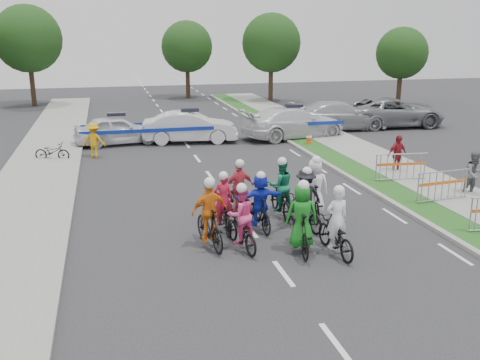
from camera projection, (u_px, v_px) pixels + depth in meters
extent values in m
plane|color=#28282B|center=(283.00, 274.00, 12.53)|extent=(90.00, 90.00, 0.00)
cube|color=gray|center=(378.00, 194.00, 18.38)|extent=(0.20, 60.00, 0.12)
cube|color=#224A17|center=(396.00, 193.00, 18.55)|extent=(1.20, 60.00, 0.11)
cube|color=gray|center=(442.00, 189.00, 18.97)|extent=(2.40, 60.00, 0.13)
cube|color=gray|center=(19.00, 223.00, 15.66)|extent=(3.00, 60.00, 0.13)
imported|color=black|center=(335.00, 236.00, 13.53)|extent=(0.76, 1.86, 0.95)
imported|color=white|center=(337.00, 218.00, 13.35)|extent=(0.61, 0.42, 1.59)
sphere|color=white|center=(339.00, 191.00, 13.10)|extent=(0.28, 0.28, 0.28)
imported|color=black|center=(301.00, 232.00, 13.62)|extent=(0.79, 1.92, 1.12)
imported|color=#167E1D|center=(302.00, 215.00, 13.45)|extent=(0.89, 0.65, 1.68)
sphere|color=white|center=(304.00, 186.00, 13.19)|extent=(0.29, 0.29, 0.29)
imported|color=black|center=(241.00, 232.00, 13.87)|extent=(0.93, 1.85, 0.93)
imported|color=#FA4593|center=(241.00, 214.00, 13.69)|extent=(0.85, 0.71, 1.55)
sphere|color=white|center=(242.00, 188.00, 13.45)|extent=(0.27, 0.27, 0.27)
imported|color=black|center=(209.00, 227.00, 13.96)|extent=(0.83, 1.89, 1.10)
imported|color=orange|center=(210.00, 211.00, 13.79)|extent=(1.02, 0.57, 1.65)
sphere|color=white|center=(209.00, 183.00, 13.53)|extent=(0.29, 0.29, 0.29)
imported|color=black|center=(304.00, 212.00, 15.33)|extent=(0.94, 1.89, 0.95)
imported|color=black|center=(305.00, 196.00, 15.15)|extent=(1.11, 0.76, 1.58)
sphere|color=white|center=(307.00, 172.00, 14.90)|extent=(0.27, 0.27, 0.27)
imported|color=black|center=(259.00, 213.00, 15.18)|extent=(0.62, 1.70, 1.00)
imported|color=#1C30D5|center=(260.00, 199.00, 15.02)|extent=(1.43, 0.57, 1.50)
sphere|color=white|center=(261.00, 176.00, 14.78)|extent=(0.26, 0.26, 0.26)
imported|color=black|center=(223.00, 215.00, 15.17)|extent=(0.64, 1.73, 0.90)
imported|color=red|center=(223.00, 199.00, 14.99)|extent=(0.56, 0.37, 1.50)
sphere|color=white|center=(223.00, 176.00, 14.76)|extent=(0.26, 0.26, 0.26)
imported|color=black|center=(314.00, 200.00, 16.08)|extent=(0.89, 1.94, 1.13)
imported|color=white|center=(315.00, 186.00, 15.91)|extent=(0.92, 0.69, 1.69)
sphere|color=white|center=(316.00, 161.00, 15.65)|extent=(0.29, 0.29, 0.29)
imported|color=black|center=(280.00, 200.00, 16.36)|extent=(0.65, 1.83, 0.96)
imported|color=#188459|center=(281.00, 185.00, 16.18)|extent=(0.78, 0.61, 1.60)
sphere|color=white|center=(282.00, 162.00, 15.93)|extent=(0.28, 0.28, 0.28)
imported|color=black|center=(239.00, 200.00, 16.26)|extent=(0.82, 1.80, 1.04)
imported|color=#D63B4A|center=(239.00, 187.00, 16.09)|extent=(0.97, 0.55, 1.56)
sphere|color=white|center=(240.00, 164.00, 15.85)|extent=(0.27, 0.27, 0.27)
imported|color=silver|center=(117.00, 130.00, 26.56)|extent=(4.39, 2.28, 1.43)
imported|color=silver|center=(190.00, 127.00, 27.02)|extent=(4.90, 2.28, 1.55)
imported|color=silver|center=(293.00, 123.00, 28.10)|extent=(5.90, 3.20, 1.62)
imported|color=#A5A6AA|center=(339.00, 116.00, 30.45)|extent=(5.58, 2.36, 1.61)
imported|color=slate|center=(392.00, 112.00, 31.43)|extent=(6.27, 3.27, 1.69)
imported|color=#5C5D61|center=(474.00, 174.00, 18.14)|extent=(0.78, 0.62, 1.58)
imported|color=maroon|center=(397.00, 154.00, 21.09)|extent=(0.97, 0.58, 1.55)
imported|color=orange|center=(94.00, 140.00, 23.83)|extent=(1.12, 0.84, 1.54)
cube|color=#F24C0C|center=(317.00, 171.00, 21.63)|extent=(0.40, 0.40, 0.03)
cone|color=#F24C0C|center=(317.00, 163.00, 21.54)|extent=(0.36, 0.36, 0.70)
cylinder|color=silver|center=(317.00, 160.00, 21.52)|extent=(0.29, 0.29, 0.08)
cube|color=#F24C0C|center=(309.00, 146.00, 26.31)|extent=(0.40, 0.40, 0.03)
cone|color=#F24C0C|center=(309.00, 139.00, 26.22)|extent=(0.36, 0.36, 0.70)
cylinder|color=silver|center=(309.00, 137.00, 26.20)|extent=(0.29, 0.29, 0.08)
imported|color=black|center=(52.00, 152.00, 23.24)|extent=(1.62, 0.97, 0.80)
cylinder|color=#382619|center=(271.00, 81.00, 42.21)|extent=(0.36, 0.36, 3.25)
sphere|color=#113612|center=(271.00, 43.00, 41.42)|extent=(4.55, 4.55, 4.55)
cylinder|color=#382619|center=(399.00, 86.00, 40.66)|extent=(0.36, 0.36, 2.75)
sphere|color=#113612|center=(402.00, 53.00, 39.99)|extent=(3.85, 3.85, 3.85)
cylinder|color=#382619|center=(32.00, 82.00, 39.82)|extent=(0.36, 0.36, 3.50)
sphere|color=#113612|center=(28.00, 39.00, 38.97)|extent=(4.90, 4.90, 4.90)
cylinder|color=#382619|center=(188.00, 80.00, 44.57)|extent=(0.36, 0.36, 3.00)
sphere|color=#113612|center=(187.00, 47.00, 43.84)|extent=(4.20, 4.20, 4.20)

